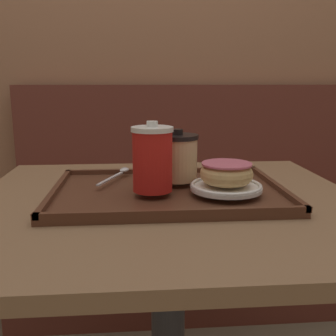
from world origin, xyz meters
TOP-DOWN VIEW (x-y plane):
  - wall_behind at (0.00, 1.10)m, footprint 8.00×0.05m
  - booth_bench at (0.20, 0.87)m, footprint 1.64×0.44m
  - cafe_table at (0.00, 0.00)m, footprint 0.87×0.79m
  - serving_tray at (0.00, 0.02)m, footprint 0.52×0.36m
  - coffee_cup_front at (-0.03, -0.02)m, footprint 0.09×0.09m
  - coffee_cup_rear at (0.03, 0.08)m, footprint 0.10×0.10m
  - plate_with_chocolate_donut at (0.13, -0.02)m, footprint 0.16×0.16m
  - donut_chocolate_glazed at (0.13, -0.02)m, footprint 0.11×0.11m
  - spoon at (-0.11, 0.14)m, footprint 0.08×0.16m

SIDE VIEW (x-z plane):
  - booth_bench at x=0.20m, z-range -0.18..0.82m
  - cafe_table at x=0.00m, z-range 0.19..0.95m
  - serving_tray at x=0.00m, z-range 0.75..0.78m
  - spoon at x=-0.11m, z-range 0.78..0.79m
  - plate_with_chocolate_donut at x=0.13m, z-range 0.78..0.80m
  - donut_chocolate_glazed at x=0.13m, z-range 0.80..0.84m
  - coffee_cup_rear at x=0.03m, z-range 0.78..0.90m
  - coffee_cup_front at x=-0.03m, z-range 0.78..0.93m
  - wall_behind at x=0.00m, z-range 0.00..2.40m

